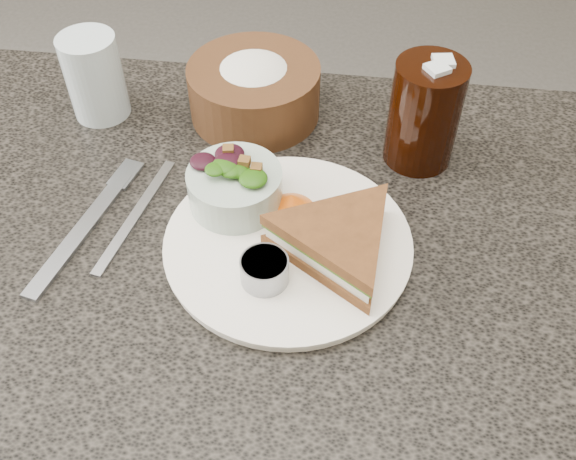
% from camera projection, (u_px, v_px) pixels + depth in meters
% --- Properties ---
extents(dining_table, '(1.00, 0.70, 0.75)m').
position_uv_depth(dining_table, '(253.00, 389.00, 1.04)').
color(dining_table, black).
rests_on(dining_table, floor).
extents(dinner_plate, '(0.29, 0.29, 0.01)m').
position_uv_depth(dinner_plate, '(288.00, 244.00, 0.75)').
color(dinner_plate, white).
rests_on(dinner_plate, dining_table).
extents(sandwich, '(0.25, 0.25, 0.05)m').
position_uv_depth(sandwich, '(339.00, 241.00, 0.71)').
color(sandwich, brown).
rests_on(sandwich, dinner_plate).
extents(salad_bowl, '(0.12, 0.12, 0.07)m').
position_uv_depth(salad_bowl, '(235.00, 182.00, 0.76)').
color(salad_bowl, '#A2B7AA').
rests_on(salad_bowl, dinner_plate).
extents(dressing_ramekin, '(0.07, 0.07, 0.03)m').
position_uv_depth(dressing_ramekin, '(265.00, 270.00, 0.69)').
color(dressing_ramekin, gray).
rests_on(dressing_ramekin, dinner_plate).
extents(orange_wedge, '(0.09, 0.09, 0.03)m').
position_uv_depth(orange_wedge, '(291.00, 203.00, 0.77)').
color(orange_wedge, '#E55A0D').
rests_on(orange_wedge, dinner_plate).
extents(fork, '(0.07, 0.21, 0.01)m').
position_uv_depth(fork, '(81.00, 231.00, 0.77)').
color(fork, '#969BA5').
rests_on(fork, dining_table).
extents(knife, '(0.05, 0.20, 0.00)m').
position_uv_depth(knife, '(136.00, 215.00, 0.79)').
color(knife, '#A8ABB2').
rests_on(knife, dining_table).
extents(bread_basket, '(0.24, 0.24, 0.10)m').
position_uv_depth(bread_basket, '(254.00, 83.00, 0.89)').
color(bread_basket, brown).
rests_on(bread_basket, dining_table).
extents(cola_glass, '(0.10, 0.10, 0.15)m').
position_uv_depth(cola_glass, '(425.00, 110.00, 0.80)').
color(cola_glass, black).
rests_on(cola_glass, dining_table).
extents(water_glass, '(0.09, 0.09, 0.12)m').
position_uv_depth(water_glass, '(95.00, 77.00, 0.88)').
color(water_glass, silver).
rests_on(water_glass, dining_table).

